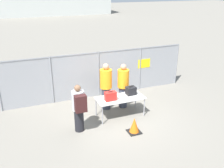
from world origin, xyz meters
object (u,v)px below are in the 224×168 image
at_px(security_worker_near, 106,86).
at_px(traveler_hooded, 79,107).
at_px(security_worker_far, 123,85).
at_px(inspection_table, 120,99).
at_px(traffic_cone, 134,126).
at_px(suitcase_black, 131,91).
at_px(utility_trailer, 122,69).
at_px(suitcase_red, 111,96).

bearing_deg(security_worker_near, traveler_hooded, 52.71).
bearing_deg(security_worker_far, traveler_hooded, 52.58).
bearing_deg(inspection_table, traffic_cone, -90.91).
distance_m(suitcase_black, security_worker_near, 0.99).
bearing_deg(suitcase_black, security_worker_near, 138.81).
relative_size(security_worker_far, utility_trailer, 0.48).
bearing_deg(traffic_cone, suitcase_black, 69.26).
xyz_separation_m(traveler_hooded, security_worker_far, (2.05, 1.13, 0.02)).
distance_m(inspection_table, suitcase_red, 0.46).
distance_m(security_worker_far, utility_trailer, 3.50).
height_order(suitcase_red, traveler_hooded, traveler_hooded).
height_order(security_worker_far, traffic_cone, security_worker_far).
relative_size(inspection_table, suitcase_red, 4.40).
bearing_deg(inspection_table, suitcase_black, 13.68).
bearing_deg(security_worker_near, inspection_table, 119.61).
xyz_separation_m(suitcase_red, security_worker_near, (0.14, 0.83, 0.05)).
bearing_deg(traffic_cone, inspection_table, 89.09).
bearing_deg(traveler_hooded, traffic_cone, -21.54).
height_order(inspection_table, traffic_cone, inspection_table).
distance_m(security_worker_near, utility_trailer, 3.73).
bearing_deg(traffic_cone, security_worker_far, 77.03).
height_order(inspection_table, traveler_hooded, traveler_hooded).
bearing_deg(traffic_cone, suitcase_red, 108.66).
height_order(traveler_hooded, traffic_cone, traveler_hooded).
relative_size(suitcase_black, utility_trailer, 0.10).
relative_size(traveler_hooded, security_worker_near, 0.89).
bearing_deg(security_worker_far, suitcase_black, 121.26).
bearing_deg(suitcase_black, utility_trailer, 70.47).
bearing_deg(traveler_hooded, utility_trailer, 53.84).
xyz_separation_m(inspection_table, suitcase_black, (0.48, 0.12, 0.20)).
relative_size(inspection_table, security_worker_far, 0.99).
distance_m(suitcase_red, traffic_cone, 1.36).
xyz_separation_m(suitcase_black, traveler_hooded, (-2.13, -0.59, 0.01)).
distance_m(traveler_hooded, security_worker_near, 1.86).
bearing_deg(security_worker_far, inspection_table, 81.78).
height_order(traveler_hooded, utility_trailer, traveler_hooded).
bearing_deg(traveler_hooded, security_worker_far, 31.35).
xyz_separation_m(inspection_table, security_worker_far, (0.41, 0.66, 0.23)).
bearing_deg(suitcase_red, suitcase_black, 11.95).
height_order(inspection_table, utility_trailer, utility_trailer).
xyz_separation_m(traveler_hooded, security_worker_near, (1.39, 1.24, 0.05)).
distance_m(inspection_table, security_worker_far, 0.81).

